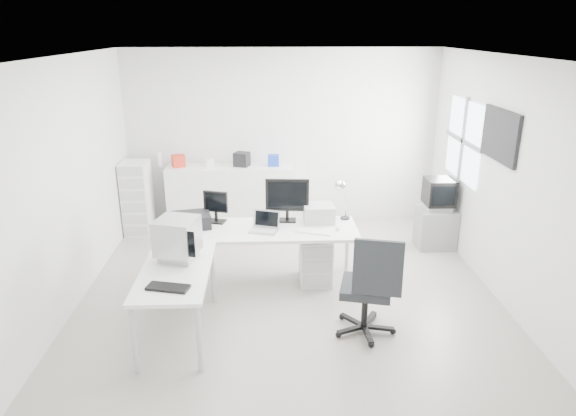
{
  "coord_description": "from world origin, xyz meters",
  "views": [
    {
      "loc": [
        -0.25,
        -5.7,
        3.09
      ],
      "look_at": [
        0.0,
        0.2,
        1.0
      ],
      "focal_mm": 32.0,
      "sensor_mm": 36.0,
      "label": 1
    }
  ],
  "objects_px": {
    "lcd_monitor_small": "(216,207)",
    "tv_cabinet": "(436,228)",
    "lcd_monitor_large": "(287,200)",
    "laptop": "(264,223)",
    "drawer_pedestal": "(315,259)",
    "sideboard": "(231,196)",
    "office_chair": "(366,283)",
    "laser_printer": "(319,213)",
    "crt_monitor": "(177,240)",
    "filing_cabinet": "(137,198)",
    "side_desk": "(178,302)",
    "crt_tv": "(439,195)",
    "inkjet_printer": "(191,220)",
    "main_desk": "(260,256)"
  },
  "relations": [
    {
      "from": "side_desk",
      "to": "inkjet_printer",
      "type": "bearing_deg",
      "value": 90.0
    },
    {
      "from": "office_chair",
      "to": "sideboard",
      "type": "distance_m",
      "value": 3.6
    },
    {
      "from": "drawer_pedestal",
      "to": "filing_cabinet",
      "type": "height_order",
      "value": "filing_cabinet"
    },
    {
      "from": "side_desk",
      "to": "sideboard",
      "type": "distance_m",
      "value": 3.2
    },
    {
      "from": "side_desk",
      "to": "drawer_pedestal",
      "type": "height_order",
      "value": "side_desk"
    },
    {
      "from": "laser_printer",
      "to": "crt_monitor",
      "type": "relative_size",
      "value": 0.83
    },
    {
      "from": "inkjet_printer",
      "to": "lcd_monitor_large",
      "type": "xyz_separation_m",
      "value": [
        1.2,
        0.15,
        0.2
      ]
    },
    {
      "from": "lcd_monitor_small",
      "to": "tv_cabinet",
      "type": "distance_m",
      "value": 3.29
    },
    {
      "from": "inkjet_printer",
      "to": "crt_tv",
      "type": "distance_m",
      "value": 3.55
    },
    {
      "from": "lcd_monitor_large",
      "to": "sideboard",
      "type": "distance_m",
      "value": 2.09
    },
    {
      "from": "lcd_monitor_small",
      "to": "tv_cabinet",
      "type": "relative_size",
      "value": 0.67
    },
    {
      "from": "main_desk",
      "to": "filing_cabinet",
      "type": "xyz_separation_m",
      "value": [
        -1.93,
        1.81,
        0.2
      ]
    },
    {
      "from": "crt_monitor",
      "to": "crt_tv",
      "type": "distance_m",
      "value": 3.92
    },
    {
      "from": "laser_printer",
      "to": "office_chair",
      "type": "xyz_separation_m",
      "value": [
        0.37,
        -1.35,
        -0.28
      ]
    },
    {
      "from": "laptop",
      "to": "lcd_monitor_large",
      "type": "bearing_deg",
      "value": 67.09
    },
    {
      "from": "crt_tv",
      "to": "sideboard",
      "type": "xyz_separation_m",
      "value": [
        -3.07,
        1.02,
        -0.31
      ]
    },
    {
      "from": "laptop",
      "to": "lcd_monitor_small",
      "type": "bearing_deg",
      "value": 167.44
    },
    {
      "from": "lcd_monitor_large",
      "to": "laptop",
      "type": "xyz_separation_m",
      "value": [
        -0.3,
        -0.35,
        -0.17
      ]
    },
    {
      "from": "laptop",
      "to": "crt_monitor",
      "type": "bearing_deg",
      "value": -122.5
    },
    {
      "from": "inkjet_printer",
      "to": "lcd_monitor_large",
      "type": "height_order",
      "value": "lcd_monitor_large"
    },
    {
      "from": "lcd_monitor_small",
      "to": "side_desk",
      "type": "bearing_deg",
      "value": -85.31
    },
    {
      "from": "laser_printer",
      "to": "tv_cabinet",
      "type": "bearing_deg",
      "value": 23.35
    },
    {
      "from": "lcd_monitor_large",
      "to": "tv_cabinet",
      "type": "distance_m",
      "value": 2.48
    },
    {
      "from": "main_desk",
      "to": "inkjet_printer",
      "type": "height_order",
      "value": "inkjet_printer"
    },
    {
      "from": "lcd_monitor_small",
      "to": "sideboard",
      "type": "height_order",
      "value": "lcd_monitor_small"
    },
    {
      "from": "tv_cabinet",
      "to": "filing_cabinet",
      "type": "bearing_deg",
      "value": 170.48
    },
    {
      "from": "side_desk",
      "to": "crt_tv",
      "type": "distance_m",
      "value": 4.07
    },
    {
      "from": "side_desk",
      "to": "tv_cabinet",
      "type": "height_order",
      "value": "side_desk"
    },
    {
      "from": "filing_cabinet",
      "to": "lcd_monitor_small",
      "type": "bearing_deg",
      "value": -48.58
    },
    {
      "from": "inkjet_printer",
      "to": "drawer_pedestal",
      "type": "bearing_deg",
      "value": -14.24
    },
    {
      "from": "sideboard",
      "to": "inkjet_printer",
      "type": "bearing_deg",
      "value": -100.11
    },
    {
      "from": "laptop",
      "to": "tv_cabinet",
      "type": "relative_size",
      "value": 0.6
    },
    {
      "from": "filing_cabinet",
      "to": "office_chair",
      "type": "bearing_deg",
      "value": -44.06
    },
    {
      "from": "lcd_monitor_small",
      "to": "crt_monitor",
      "type": "bearing_deg",
      "value": -88.03
    },
    {
      "from": "drawer_pedestal",
      "to": "tv_cabinet",
      "type": "bearing_deg",
      "value": 28.33
    },
    {
      "from": "main_desk",
      "to": "tv_cabinet",
      "type": "xyz_separation_m",
      "value": [
        2.57,
        1.06,
        -0.08
      ]
    },
    {
      "from": "drawer_pedestal",
      "to": "filing_cabinet",
      "type": "xyz_separation_m",
      "value": [
        -2.63,
        1.76,
        0.27
      ]
    },
    {
      "from": "lcd_monitor_large",
      "to": "laptop",
      "type": "relative_size",
      "value": 1.62
    },
    {
      "from": "drawer_pedestal",
      "to": "laptop",
      "type": "bearing_deg",
      "value": -167.01
    },
    {
      "from": "office_chair",
      "to": "tv_cabinet",
      "type": "xyz_separation_m",
      "value": [
        1.45,
        2.19,
        -0.28
      ]
    },
    {
      "from": "inkjet_printer",
      "to": "filing_cabinet",
      "type": "height_order",
      "value": "filing_cabinet"
    },
    {
      "from": "lcd_monitor_small",
      "to": "crt_tv",
      "type": "height_order",
      "value": "lcd_monitor_small"
    },
    {
      "from": "laptop",
      "to": "office_chair",
      "type": "bearing_deg",
      "value": -26.41
    },
    {
      "from": "side_desk",
      "to": "lcd_monitor_small",
      "type": "height_order",
      "value": "lcd_monitor_small"
    },
    {
      "from": "drawer_pedestal",
      "to": "sideboard",
      "type": "height_order",
      "value": "sideboard"
    },
    {
      "from": "laptop",
      "to": "laser_printer",
      "type": "xyz_separation_m",
      "value": [
        0.7,
        0.32,
        -0.0
      ]
    },
    {
      "from": "laptop",
      "to": "laser_printer",
      "type": "height_order",
      "value": "laptop"
    },
    {
      "from": "office_chair",
      "to": "filing_cabinet",
      "type": "distance_m",
      "value": 4.24
    },
    {
      "from": "laser_printer",
      "to": "side_desk",
      "type": "bearing_deg",
      "value": -141.85
    },
    {
      "from": "crt_monitor",
      "to": "office_chair",
      "type": "xyz_separation_m",
      "value": [
        1.97,
        -0.28,
        -0.4
      ]
    }
  ]
}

